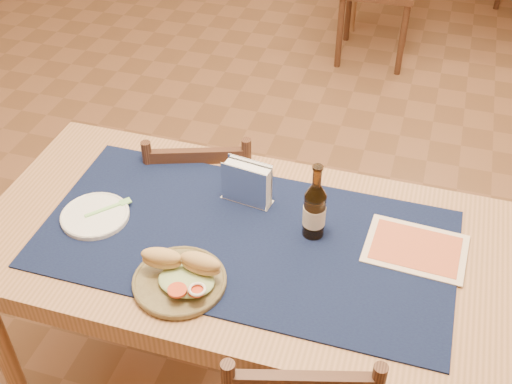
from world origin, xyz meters
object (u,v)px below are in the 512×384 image
(sandwich_plate, at_px, (181,276))
(napkin_holder, at_px, (247,184))
(chair_main_far, at_px, (203,206))
(beer_bottle, at_px, (315,210))
(main_table, at_px, (246,259))

(sandwich_plate, bearing_deg, napkin_holder, 80.24)
(chair_main_far, distance_m, beer_bottle, 0.74)
(sandwich_plate, distance_m, beer_bottle, 0.42)
(beer_bottle, bearing_deg, chair_main_far, 144.04)
(main_table, relative_size, chair_main_far, 1.91)
(chair_main_far, xyz_separation_m, beer_bottle, (0.50, -0.36, 0.41))
(beer_bottle, height_order, napkin_holder, beer_bottle)
(napkin_holder, bearing_deg, beer_bottle, -20.56)
(main_table, height_order, napkin_holder, napkin_holder)
(beer_bottle, bearing_deg, napkin_holder, 159.44)
(napkin_holder, bearing_deg, main_table, -73.62)
(main_table, relative_size, napkin_holder, 9.66)
(main_table, distance_m, chair_main_far, 0.58)
(chair_main_far, height_order, sandwich_plate, sandwich_plate)
(main_table, xyz_separation_m, beer_bottle, (0.18, 0.08, 0.18))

